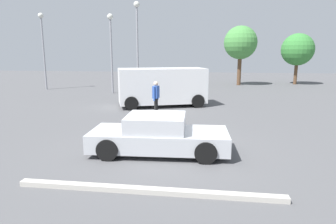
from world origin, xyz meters
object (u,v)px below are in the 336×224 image
object	(u,v)px
light_post_far	(43,38)
sedan_foreground	(158,135)
dog	(139,124)
pedestrian	(156,95)
light_post_mid	(137,33)
light_post_near	(111,39)
van_white	(162,86)

from	to	relation	value
light_post_far	sedan_foreground	bearing A→B (deg)	-50.22
dog	pedestrian	size ratio (longest dim) A/B	0.33
dog	pedestrian	bearing A→B (deg)	-124.36
light_post_mid	light_post_far	bearing A→B (deg)	168.04
dog	light_post_far	distance (m)	17.19
dog	light_post_near	world-z (taller)	light_post_near
pedestrian	light_post_far	xyz separation A→B (m)	(-11.29, 9.23, 3.30)
light_post_mid	light_post_far	size ratio (longest dim) A/B	1.07
sedan_foreground	light_post_far	distance (m)	19.71
pedestrian	sedan_foreground	bearing A→B (deg)	112.10
light_post_near	dog	bearing A→B (deg)	-66.65
pedestrian	light_post_near	distance (m)	9.59
light_post_mid	dog	bearing A→B (deg)	-76.31
sedan_foreground	pedestrian	bearing A→B (deg)	98.05
pedestrian	light_post_far	distance (m)	14.95
light_post_mid	sedan_foreground	bearing A→B (deg)	-73.77
sedan_foreground	light_post_near	xyz separation A→B (m)	(-5.92, 13.33, 3.54)
dog	pedestrian	distance (m)	3.29
dog	light_post_near	size ratio (longest dim) A/B	0.09
sedan_foreground	light_post_far	size ratio (longest dim) A/B	0.68
van_white	light_post_mid	bearing A→B (deg)	-81.62
van_white	light_post_mid	distance (m)	6.44
dog	van_white	size ratio (longest dim) A/B	0.10
van_white	light_post_far	bearing A→B (deg)	-50.65
dog	pedestrian	xyz separation A→B (m)	(0.13, 3.20, 0.73)
sedan_foreground	light_post_mid	xyz separation A→B (m)	(-3.80, 13.05, 3.99)
dog	van_white	world-z (taller)	van_white
dog	light_post_near	xyz separation A→B (m)	(-4.70, 10.90, 3.81)
sedan_foreground	van_white	world-z (taller)	van_white
pedestrian	van_white	bearing A→B (deg)	-76.41
dog	light_post_mid	xyz separation A→B (m)	(-2.59, 10.62, 4.27)
pedestrian	light_post_mid	bearing A→B (deg)	-58.73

